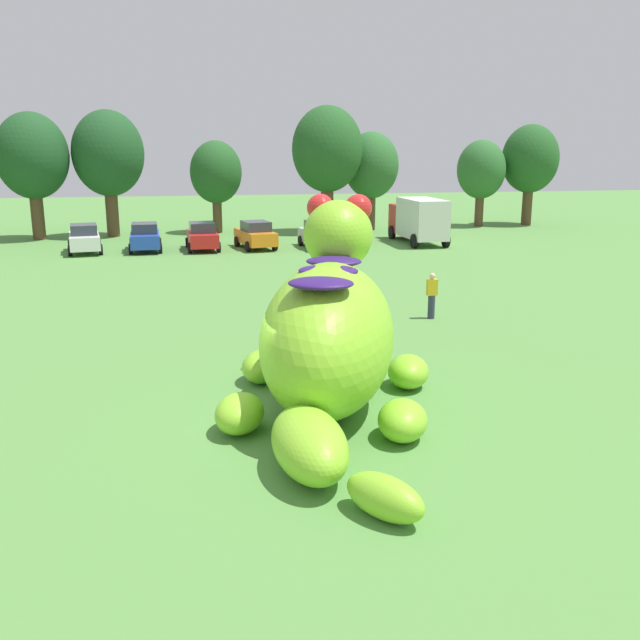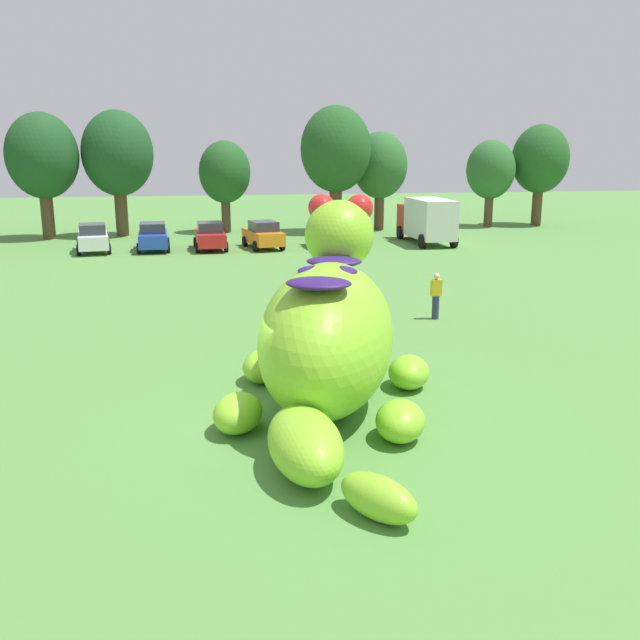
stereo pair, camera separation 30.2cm
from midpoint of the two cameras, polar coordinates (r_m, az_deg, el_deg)
ground_plane at (r=16.51m, az=-2.29°, el=-8.15°), size 160.00×160.00×0.00m
giant_inflatable_creature at (r=16.72m, az=1.16°, el=-1.29°), size 6.10×10.00×4.97m
car_white at (r=44.77m, az=-17.77°, el=6.36°), size 2.37×4.30×1.72m
car_blue at (r=44.49m, az=-13.20°, el=6.61°), size 2.07×4.17×1.72m
car_red at (r=44.20m, az=-8.72°, el=6.77°), size 2.08×4.17×1.72m
car_orange at (r=44.41m, az=-4.44°, el=6.92°), size 2.49×4.34×1.72m
car_silver at (r=44.48m, az=0.70°, el=6.97°), size 2.17×4.21×1.72m
box_truck at (r=47.12m, az=8.83°, el=8.10°), size 2.41×6.43×2.95m
tree_mid_left at (r=52.18m, az=-21.47°, el=12.24°), size 4.80×4.80×8.52m
tree_centre_left at (r=52.28m, az=-15.95°, el=12.81°), size 4.92×4.92×8.73m
tree_centre at (r=53.00m, az=-7.58°, el=11.77°), size 3.77×3.77×6.69m
tree_centre_right at (r=52.56m, az=1.47°, el=13.63°), size 5.16×5.16×9.16m
tree_mid_right at (r=54.47m, az=5.06°, el=12.34°), size 4.14×4.14×7.35m
tree_right at (r=58.20m, az=13.84°, el=11.73°), size 3.82×3.82×6.78m
tree_far_right at (r=60.25m, az=17.59°, el=12.31°), size 4.51×4.51×8.00m
spectator_near_inflatable at (r=26.19m, az=9.72°, el=1.90°), size 0.38×0.26×1.71m
spectator_mid_field at (r=28.93m, az=2.12°, el=3.22°), size 0.38×0.26×1.71m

